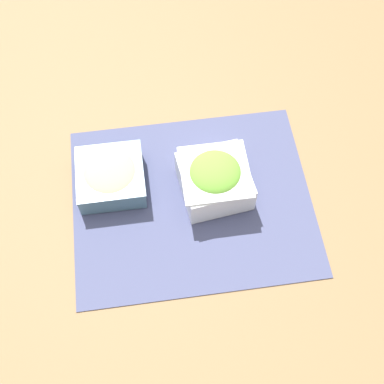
% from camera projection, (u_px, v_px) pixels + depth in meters
% --- Properties ---
extents(ground_plane, '(3.00, 3.00, 0.00)m').
position_uv_depth(ground_plane, '(192.00, 201.00, 1.02)').
color(ground_plane, olive).
extents(placemat, '(0.45, 0.38, 0.00)m').
position_uv_depth(placemat, '(192.00, 200.00, 1.02)').
color(placemat, '#474C70').
rests_on(placemat, ground_plane).
extents(cucumber_bowl, '(0.13, 0.13, 0.05)m').
position_uv_depth(cucumber_bowl, '(111.00, 176.00, 1.01)').
color(cucumber_bowl, slate).
rests_on(cucumber_bowl, placemat).
extents(lettuce_bowl, '(0.14, 0.14, 0.08)m').
position_uv_depth(lettuce_bowl, '(215.00, 179.00, 0.99)').
color(lettuce_bowl, white).
rests_on(lettuce_bowl, placemat).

